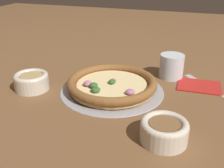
% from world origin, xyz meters
% --- Properties ---
extents(ground_plane, '(3.00, 3.00, 0.00)m').
position_xyz_m(ground_plane, '(0.00, 0.00, 0.00)').
color(ground_plane, brown).
extents(pizza_tray, '(0.31, 0.31, 0.01)m').
position_xyz_m(pizza_tray, '(0.00, 0.00, 0.00)').
color(pizza_tray, '#9E9EA3').
rests_on(pizza_tray, ground_plane).
extents(pizza, '(0.27, 0.27, 0.03)m').
position_xyz_m(pizza, '(-0.00, -0.00, 0.02)').
color(pizza, tan).
rests_on(pizza, pizza_tray).
extents(bowl_near, '(0.10, 0.10, 0.05)m').
position_xyz_m(bowl_near, '(-0.24, -0.07, 0.03)').
color(bowl_near, beige).
rests_on(bowl_near, ground_plane).
extents(bowl_far, '(0.10, 0.10, 0.05)m').
position_xyz_m(bowl_far, '(0.19, -0.20, 0.03)').
color(bowl_far, beige).
rests_on(bowl_far, ground_plane).
extents(drinking_cup, '(0.08, 0.08, 0.08)m').
position_xyz_m(drinking_cup, '(0.15, 0.16, 0.04)').
color(drinking_cup, silver).
rests_on(drinking_cup, ground_plane).
extents(napkin, '(0.14, 0.11, 0.01)m').
position_xyz_m(napkin, '(0.25, 0.12, 0.00)').
color(napkin, '#B2231E').
rests_on(napkin, ground_plane).
extents(fork, '(0.14, 0.16, 0.00)m').
position_xyz_m(fork, '(0.26, 0.13, 0.00)').
color(fork, '#B7B7BC').
rests_on(fork, ground_plane).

